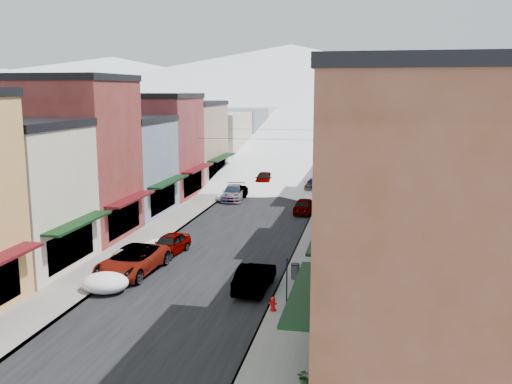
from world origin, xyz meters
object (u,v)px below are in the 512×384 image
at_px(fire_hydrant, 273,304).
at_px(trash_can, 295,271).
at_px(car_green_sedan, 255,277).
at_px(streetlamp_near, 324,186).
at_px(car_silver_sedan, 169,244).
at_px(car_white_suv, 132,261).
at_px(car_dark_hatch, 236,193).

height_order(fire_hydrant, trash_can, trash_can).
relative_size(car_green_sedan, fire_hydrant, 6.25).
bearing_deg(fire_hydrant, streetlamp_near, 88.36).
bearing_deg(car_silver_sedan, car_white_suv, -92.39).
bearing_deg(fire_hydrant, car_silver_sedan, 134.05).
bearing_deg(car_white_suv, trash_can, 7.50).
distance_m(car_green_sedan, trash_can, 2.83).
relative_size(car_dark_hatch, streetlamp_near, 1.10).
bearing_deg(fire_hydrant, car_white_suv, 154.64).
xyz_separation_m(car_silver_sedan, trash_can, (9.36, -3.97, -0.10)).
distance_m(car_white_suv, streetlamp_near, 22.62).
distance_m(car_silver_sedan, fire_hydrant, 12.77).
xyz_separation_m(fire_hydrant, trash_can, (0.48, 5.21, 0.14)).
bearing_deg(car_silver_sedan, car_dark_hatch, 97.50).
bearing_deg(car_silver_sedan, fire_hydrant, -38.46).
bearing_deg(car_dark_hatch, trash_can, -65.40).
bearing_deg(streetlamp_near, trash_can, -90.66).
xyz_separation_m(car_white_suv, car_dark_hatch, (0.80, 25.01, -0.15)).
xyz_separation_m(car_silver_sedan, fire_hydrant, (8.88, -9.18, -0.24)).
relative_size(fire_hydrant, trash_can, 0.80).
height_order(car_dark_hatch, car_green_sedan, car_green_sedan).
xyz_separation_m(car_silver_sedan, car_green_sedan, (7.26, -5.86, 0.04)).
distance_m(car_silver_sedan, streetlamp_near, 18.26).
bearing_deg(fire_hydrant, trash_can, 84.71).
xyz_separation_m(car_silver_sedan, car_dark_hatch, (0.00, 20.42, -0.01)).
bearing_deg(car_green_sedan, car_silver_sedan, -36.85).
xyz_separation_m(car_white_suv, fire_hydrant, (9.68, -4.59, -0.37)).
relative_size(car_dark_hatch, car_green_sedan, 0.93).
height_order(trash_can, streetlamp_near, streetlamp_near).
xyz_separation_m(car_dark_hatch, car_green_sedan, (7.26, -26.28, 0.05)).
distance_m(car_white_suv, car_green_sedan, 8.16).
bearing_deg(car_white_suv, car_green_sedan, -4.95).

